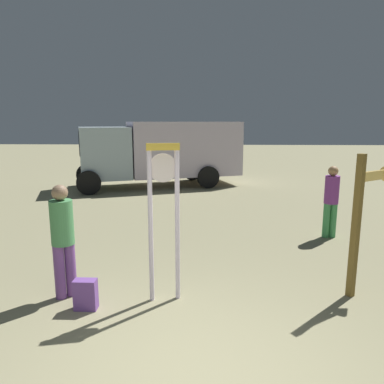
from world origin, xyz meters
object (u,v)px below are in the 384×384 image
object	(u,v)px
arrow_sign	(370,202)
box_truck_near	(163,150)
person_near_clock	(63,236)
backpack	(86,295)
person_distant	(331,198)
standing_clock	(164,206)

from	to	relation	value
arrow_sign	box_truck_near	distance (m)	10.63
person_near_clock	box_truck_near	world-z (taller)	box_truck_near
person_near_clock	backpack	world-z (taller)	person_near_clock
backpack	person_distant	distance (m)	5.89
standing_clock	person_distant	xyz separation A→B (m)	(3.53, 3.19, -0.52)
standing_clock	person_distant	world-z (taller)	standing_clock
standing_clock	backpack	xyz separation A→B (m)	(-1.11, -0.35, -1.25)
box_truck_near	person_distant	bearing A→B (deg)	-55.59
standing_clock	backpack	size ratio (longest dim) A/B	5.29
box_truck_near	backpack	bearing A→B (deg)	-89.57
arrow_sign	box_truck_near	world-z (taller)	box_truck_near
person_near_clock	backpack	xyz separation A→B (m)	(0.43, -0.37, -0.77)
person_distant	backpack	bearing A→B (deg)	-142.64
box_truck_near	arrow_sign	bearing A→B (deg)	-65.85
box_truck_near	person_near_clock	bearing A→B (deg)	-92.01
backpack	box_truck_near	size ratio (longest dim) A/B	0.06
person_distant	box_truck_near	bearing A→B (deg)	124.41
backpack	person_distant	bearing A→B (deg)	37.36
backpack	box_truck_near	xyz separation A→B (m)	(-0.08, 10.44, 1.29)
arrow_sign	person_near_clock	world-z (taller)	arrow_sign
arrow_sign	box_truck_near	bearing A→B (deg)	114.15
arrow_sign	person_near_clock	xyz separation A→B (m)	(-4.70, -0.38, -0.48)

